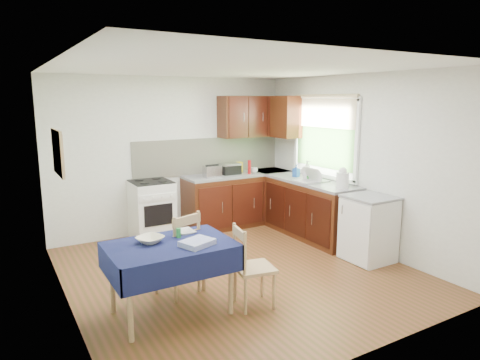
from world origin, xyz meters
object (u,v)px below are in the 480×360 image
toaster (212,171)px  kettle (342,179)px  chair_near (250,264)px  chair_far (179,251)px  dish_rack (311,180)px  dining_table (170,254)px  sandwich_press (230,169)px

toaster → kettle: size_ratio=0.92×
toaster → chair_near: bearing=-127.0°
chair_far → dish_rack: size_ratio=2.03×
toaster → kettle: kettle is taller
dining_table → dish_rack: 3.02m
dining_table → dish_rack: bearing=46.6°
kettle → sandwich_press: bearing=113.9°
chair_near → toaster: 2.75m
dining_table → chair_far: bearing=79.6°
dining_table → chair_near: 0.83m
sandwich_press → kettle: (0.81, -1.84, 0.04)m
toaster → sandwich_press: (0.40, 0.13, -0.01)m
dish_rack → sandwich_press: bearing=118.0°
sandwich_press → chair_far: bearing=-116.8°
chair_far → kettle: kettle is taller
toaster → kettle: 2.09m
toaster → dish_rack: 1.59m
toaster → sandwich_press: toaster is taller
kettle → dining_table: bearing=-168.4°
chair_near → sandwich_press: (1.25, 2.69, 0.53)m
chair_far → toaster: size_ratio=3.45×
chair_near → kettle: bearing=-57.2°
toaster → dining_table: bearing=-143.9°
dining_table → sandwich_press: 3.17m
dish_rack → dining_table: bearing=-160.0°
dining_table → sandwich_press: bearing=73.6°
chair_near → kettle: size_ratio=2.92×
chair_far → chair_near: chair_far is taller
chair_far → dish_rack: bearing=179.6°
dining_table → kettle: 2.92m
dining_table → toaster: (1.62, 2.28, 0.36)m
chair_far → chair_near: 0.82m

